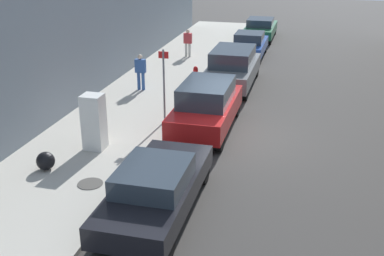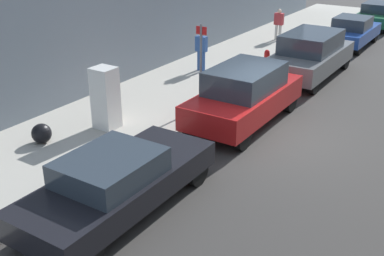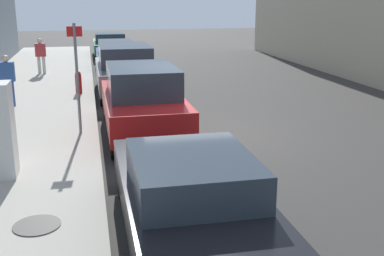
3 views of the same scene
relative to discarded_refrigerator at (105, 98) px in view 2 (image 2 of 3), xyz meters
name	(u,v)px [view 2 (image 2 of 3)]	position (x,y,z in m)	size (l,w,h in m)	color
ground_plane	(273,135)	(4.15, 2.38, -1.03)	(80.00, 80.00, 0.00)	#383533
sidewalk_slab	(151,103)	(-0.23, 2.38, -0.96)	(4.24, 44.00, 0.14)	#B2ADA0
discarded_refrigerator	(105,98)	(0.00, 0.00, 0.00)	(0.64, 0.60, 1.79)	white
manhole_cover	(72,165)	(0.86, -2.26, -0.89)	(0.70, 0.70, 0.02)	#47443F
street_sign_post	(201,63)	(1.46, 2.76, 0.60)	(0.36, 0.07, 2.68)	slate
fire_hydrant	(267,59)	(1.37, 7.90, -0.50)	(0.22, 0.22, 0.77)	red
trash_bag	(42,133)	(-0.76, -1.75, -0.62)	(0.54, 0.54, 0.54)	black
pedestrian_walking_far	(201,48)	(-0.69, 6.25, 0.01)	(0.45, 0.22, 1.58)	#2D5193
pedestrian_standing_near	(279,23)	(-0.25, 12.74, -0.04)	(0.44, 0.22, 1.52)	beige
parked_sedan_dark	(117,182)	(3.02, -3.00, -0.31)	(1.82, 4.76, 1.39)	black
parked_suv_red	(245,95)	(3.02, 2.72, -0.12)	(1.87, 4.53, 1.76)	red
parked_suv_gray	(310,54)	(3.02, 8.22, -0.13)	(1.99, 4.88, 1.74)	slate
parked_hatchback_blue	(352,31)	(3.02, 13.95, -0.30)	(1.72, 4.07, 1.44)	#23479E
parked_sedan_green	(380,14)	(3.02, 19.38, -0.33)	(1.85, 4.61, 1.37)	#1E6038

